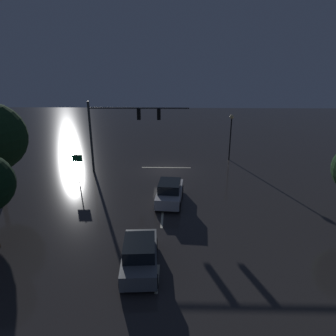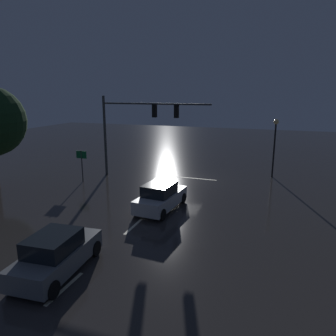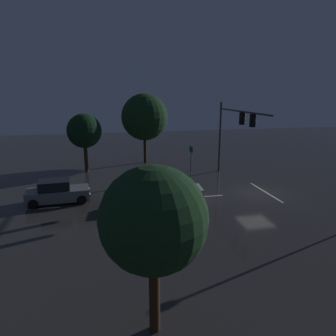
% 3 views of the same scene
% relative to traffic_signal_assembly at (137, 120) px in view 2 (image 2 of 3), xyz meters
% --- Properties ---
extents(ground_plane, '(80.00, 80.00, 0.00)m').
position_rel_traffic_signal_assembly_xyz_m(ground_plane, '(-4.11, -0.45, -4.84)').
color(ground_plane, '#2D2B2B').
extents(traffic_signal_assembly, '(9.38, 0.47, 6.83)m').
position_rel_traffic_signal_assembly_xyz_m(traffic_signal_assembly, '(0.00, 0.00, 0.00)').
color(traffic_signal_assembly, '#383A3D').
rests_on(traffic_signal_assembly, ground_plane).
extents(lane_dash_far, '(0.16, 2.20, 0.01)m').
position_rel_traffic_signal_assembly_xyz_m(lane_dash_far, '(-4.11, 3.55, -4.84)').
color(lane_dash_far, beige).
rests_on(lane_dash_far, ground_plane).
extents(lane_dash_mid, '(0.16, 2.20, 0.01)m').
position_rel_traffic_signal_assembly_xyz_m(lane_dash_mid, '(-4.11, 9.55, -4.84)').
color(lane_dash_mid, beige).
rests_on(lane_dash_mid, ground_plane).
extents(lane_dash_near, '(0.16, 2.20, 0.01)m').
position_rel_traffic_signal_assembly_xyz_m(lane_dash_near, '(-4.11, 15.55, -4.84)').
color(lane_dash_near, beige).
rests_on(lane_dash_near, ground_plane).
extents(stop_bar, '(5.00, 0.16, 0.01)m').
position_rel_traffic_signal_assembly_xyz_m(stop_bar, '(-4.11, -1.19, -4.84)').
color(stop_bar, beige).
rests_on(stop_bar, ground_plane).
extents(car_approaching, '(2.23, 4.49, 1.70)m').
position_rel_traffic_signal_assembly_xyz_m(car_approaching, '(-4.59, 6.61, -4.04)').
color(car_approaching, '#B7B7BC').
rests_on(car_approaching, ground_plane).
extents(car_distant, '(2.16, 4.46, 1.70)m').
position_rel_traffic_signal_assembly_xyz_m(car_distant, '(-3.14, 14.70, -4.04)').
color(car_distant, slate).
rests_on(car_distant, ground_plane).
extents(street_lamp_left_kerb, '(0.44, 0.44, 4.96)m').
position_rel_traffic_signal_assembly_xyz_m(street_lamp_left_kerb, '(-10.90, -3.89, -1.36)').
color(street_lamp_left_kerb, black).
rests_on(street_lamp_left_kerb, ground_plane).
extents(route_sign, '(0.90, 0.09, 2.58)m').
position_rel_traffic_signal_assembly_xyz_m(route_sign, '(3.65, 2.76, -2.98)').
color(route_sign, '#383A3D').
rests_on(route_sign, ground_plane).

